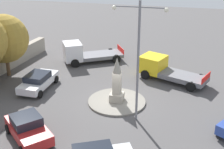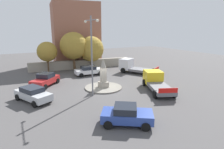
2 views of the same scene
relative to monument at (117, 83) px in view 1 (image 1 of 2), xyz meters
The scene contains 9 objects.
ground_plane 1.64m from the monument, ahead, with size 80.00×80.00×0.00m, color #4F4C4C.
traffic_island 1.57m from the monument, ahead, with size 4.45×4.45×0.15m, color gray.
monument is the anchor object (origin of this frame).
streetlamp 4.37m from the monument, 131.25° to the left, with size 3.45×0.28×8.25m.
car_red_far_side 7.45m from the monument, 54.36° to the left, with size 4.14×4.01×1.57m.
car_white_parked_left 7.04m from the monument, ahead, with size 2.10×4.34×1.40m.
truck_yellow_parked_right 6.27m from the monument, 120.01° to the right, with size 6.37×4.18×1.94m.
truck_white_passing 9.27m from the monument, 55.61° to the right, with size 6.24×4.89×2.19m.
tree_far_corner 11.46m from the monument, 14.33° to the right, with size 4.36×4.36×5.71m.
Camera 1 is at (-4.62, 20.59, 11.42)m, focal length 49.44 mm.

